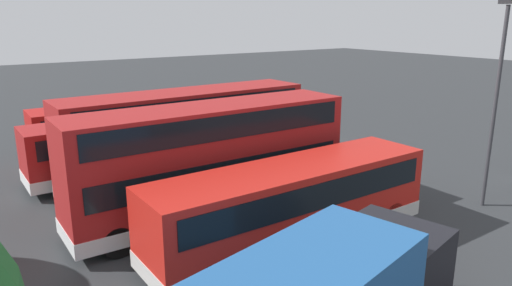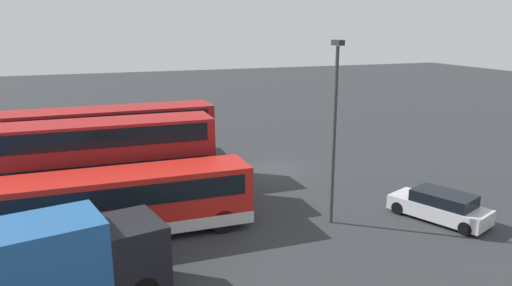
# 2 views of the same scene
# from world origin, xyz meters

# --- Properties ---
(ground_plane) EXTENTS (140.00, 140.00, 0.00)m
(ground_plane) POSITION_xyz_m (0.00, 0.00, 0.00)
(ground_plane) COLOR #2D3033
(bus_single_deck_near_end) EXTENTS (2.67, 10.73, 2.95)m
(bus_single_deck_near_end) POSITION_xyz_m (-7.31, 9.86, 1.62)
(bus_single_deck_near_end) COLOR red
(bus_single_deck_near_end) RESTS_ON ground
(bus_double_decker_second) EXTENTS (2.71, 11.35, 4.55)m
(bus_double_decker_second) POSITION_xyz_m (-3.56, 10.90, 2.45)
(bus_double_decker_second) COLOR #A51919
(bus_double_decker_second) RESTS_ON ground
(bus_double_decker_third) EXTENTS (2.74, 11.66, 4.55)m
(bus_double_decker_third) POSITION_xyz_m (0.21, 10.05, 2.45)
(bus_double_decker_third) COLOR #A51919
(bus_double_decker_third) RESTS_ON ground
(bus_single_deck_fourth) EXTENTS (2.62, 11.90, 2.95)m
(bus_single_deck_fourth) POSITION_xyz_m (3.36, 10.71, 1.62)
(bus_single_deck_fourth) COLOR #A51919
(bus_single_deck_fourth) RESTS_ON ground
(bus_single_deck_fifth) EXTENTS (2.77, 10.85, 2.95)m
(bus_single_deck_fifth) POSITION_xyz_m (7.44, 10.21, 1.62)
(bus_single_deck_fifth) COLOR #B71411
(bus_single_deck_fifth) RESTS_ON ground
(lamp_post_tall) EXTENTS (0.70, 0.30, 8.52)m
(lamp_post_tall) POSITION_xyz_m (-9.07, 0.81, 4.95)
(lamp_post_tall) COLOR #38383D
(lamp_post_tall) RESTS_ON ground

